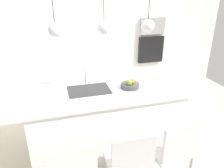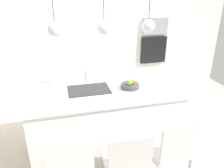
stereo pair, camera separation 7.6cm
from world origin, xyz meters
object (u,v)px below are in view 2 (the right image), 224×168
Objects in this scene: chair_middle at (126,159)px; fruit_bowl at (130,85)px; chair_far at (171,150)px; microwave at (155,26)px; oven at (153,50)px.

fruit_bowl is at bearing 69.64° from chair_middle.
chair_far is (0.22, -0.83, -0.46)m from fruit_bowl.
chair_middle is (-0.31, -0.84, -0.47)m from fruit_bowl.
chair_far is (0.53, 0.00, 0.01)m from chair_middle.
microwave is (1.09, 1.66, 0.51)m from fruit_bowl.
microwave reaches higher than fruit_bowl.
microwave is at bearing 70.83° from chair_far.
oven is 0.63× the size of chair_far.
fruit_bowl is 0.29× the size of chair_far.
oven is (0.00, 0.00, -0.50)m from microwave.
chair_middle is at bearing -179.59° from chair_far.
chair_middle is at bearing -110.36° from fruit_bowl.
microwave reaches higher than oven.
chair_far is at bearing 0.41° from chair_middle.
microwave is at bearing 60.76° from chair_middle.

